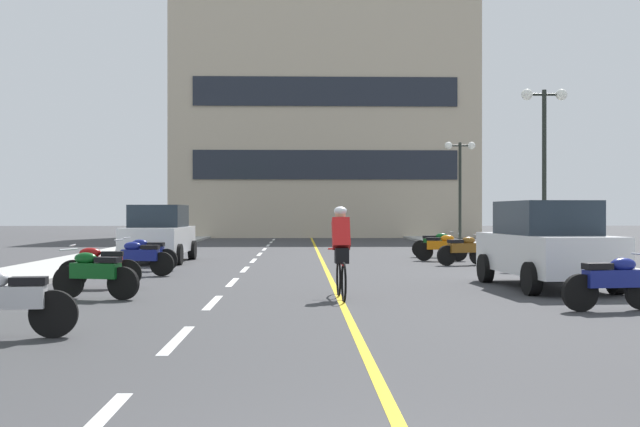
{
  "coord_description": "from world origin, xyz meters",
  "views": [
    {
      "loc": [
        -0.48,
        -3.73,
        1.57
      ],
      "look_at": [
        0.12,
        19.51,
        1.55
      ],
      "focal_mm": 43.99,
      "sensor_mm": 36.0,
      "label": 1
    }
  ],
  "objects": [
    {
      "name": "street_lamp_mid",
      "position": [
        7.26,
        20.84,
        4.03
      ],
      "size": [
        1.46,
        0.36,
        5.38
      ],
      "color": "black",
      "rests_on": "curb_right"
    },
    {
      "name": "lane_dash_3",
      "position": [
        -2.0,
        14.0,
        0.0
      ],
      "size": [
        0.14,
        2.2,
        0.01
      ],
      "primitive_type": "cube",
      "color": "silver",
      "rests_on": "ground"
    },
    {
      "name": "street_lamp_far",
      "position": [
        7.14,
        33.26,
        3.68
      ],
      "size": [
        1.46,
        0.36,
        4.83
      ],
      "color": "black",
      "rests_on": "curb_right"
    },
    {
      "name": "lane_dash_9",
      "position": [
        -2.0,
        38.0,
        0.0
      ],
      "size": [
        0.14,
        2.2,
        0.01
      ],
      "primitive_type": "cube",
      "color": "silver",
      "rests_on": "ground"
    },
    {
      "name": "parked_car_mid",
      "position": [
        -4.96,
        21.3,
        0.92
      ],
      "size": [
        1.97,
        4.22,
        1.82
      ],
      "color": "black",
      "rests_on": "ground"
    },
    {
      "name": "curb_right",
      "position": [
        7.2,
        24.0,
        0.06
      ],
      "size": [
        2.4,
        72.0,
        0.12
      ],
      "primitive_type": "cube",
      "color": "#A8A8A3",
      "rests_on": "ground"
    },
    {
      "name": "lane_dash_11",
      "position": [
        -2.0,
        46.0,
        0.0
      ],
      "size": [
        0.14,
        2.2,
        0.01
      ],
      "primitive_type": "cube",
      "color": "silver",
      "rests_on": "ground"
    },
    {
      "name": "motorcycle_4",
      "position": [
        -4.64,
        12.63,
        0.47
      ],
      "size": [
        1.7,
        0.6,
        0.92
      ],
      "color": "black",
      "rests_on": "ground"
    },
    {
      "name": "motorcycle_8",
      "position": [
        4.13,
        21.61,
        0.47
      ],
      "size": [
        1.68,
        0.64,
        0.92
      ],
      "color": "black",
      "rests_on": "ground"
    },
    {
      "name": "cyclist_rider",
      "position": [
        0.28,
        10.65,
        0.89
      ],
      "size": [
        0.42,
        1.77,
        1.71
      ],
      "color": "black",
      "rests_on": "ground"
    },
    {
      "name": "motorcycle_1",
      "position": [
        -4.13,
        6.11,
        0.47
      ],
      "size": [
        1.7,
        0.6,
        0.92
      ],
      "color": "black",
      "rests_on": "ground"
    },
    {
      "name": "lane_dash_6",
      "position": [
        -2.0,
        26.0,
        0.0
      ],
      "size": [
        0.14,
        2.2,
        0.01
      ],
      "primitive_type": "cube",
      "color": "silver",
      "rests_on": "ground"
    },
    {
      "name": "lane_dash_10",
      "position": [
        -2.0,
        42.0,
        0.0
      ],
      "size": [
        0.14,
        2.2,
        0.01
      ],
      "primitive_type": "cube",
      "color": "silver",
      "rests_on": "ground"
    },
    {
      "name": "lane_dash_2",
      "position": [
        -2.0,
        10.0,
        0.0
      ],
      "size": [
        0.14,
        2.2,
        0.01
      ],
      "primitive_type": "cube",
      "color": "silver",
      "rests_on": "ground"
    },
    {
      "name": "parked_car_near",
      "position": [
        4.67,
        12.5,
        0.92
      ],
      "size": [
        2.18,
        4.32,
        1.82
      ],
      "color": "black",
      "rests_on": "ground"
    },
    {
      "name": "curb_left",
      "position": [
        -7.2,
        24.0,
        0.06
      ],
      "size": [
        2.4,
        72.0,
        0.12
      ],
      "primitive_type": "cube",
      "color": "#A8A8A3",
      "rests_on": "ground"
    },
    {
      "name": "office_building",
      "position": [
        1.14,
        49.51,
        7.61
      ],
      "size": [
        19.63,
        9.13,
        15.22
      ],
      "color": "#BCAD93",
      "rests_on": "ground"
    },
    {
      "name": "motorcycle_2",
      "position": [
        4.53,
        8.68,
        0.47
      ],
      "size": [
        1.69,
        0.6,
        0.92
      ],
      "color": "black",
      "rests_on": "ground"
    },
    {
      "name": "lane_dash_8",
      "position": [
        -2.0,
        34.0,
        0.0
      ],
      "size": [
        0.14,
        2.2,
        0.01
      ],
      "primitive_type": "cube",
      "color": "silver",
      "rests_on": "ground"
    },
    {
      "name": "centre_line_yellow",
      "position": [
        0.25,
        24.0,
        0.0
      ],
      "size": [
        0.12,
        66.0,
        0.01
      ],
      "primitive_type": "cube",
      "color": "gold",
      "rests_on": "ground"
    },
    {
      "name": "motorcycle_7",
      "position": [
        4.43,
        19.63,
        0.47
      ],
      "size": [
        1.64,
        0.78,
        0.92
      ],
      "color": "black",
      "rests_on": "ground"
    },
    {
      "name": "ground_plane",
      "position": [
        0.0,
        21.0,
        0.0
      ],
      "size": [
        140.0,
        140.0,
        0.0
      ],
      "primitive_type": "plane",
      "color": "#38383A"
    },
    {
      "name": "motorcycle_9",
      "position": [
        4.35,
        23.79,
        0.47
      ],
      "size": [
        1.7,
        0.6,
        0.92
      ],
      "color": "black",
      "rests_on": "ground"
    },
    {
      "name": "lane_dash_5",
      "position": [
        -2.0,
        22.0,
        0.0
      ],
      "size": [
        0.14,
        2.2,
        0.01
      ],
      "primitive_type": "cube",
      "color": "silver",
      "rests_on": "ground"
    },
    {
      "name": "motorcycle_5",
      "position": [
        -4.46,
        15.84,
        0.47
      ],
      "size": [
        1.7,
        0.6,
        0.92
      ],
      "color": "black",
      "rests_on": "ground"
    },
    {
      "name": "lane_dash_7",
      "position": [
        -2.0,
        30.0,
        0.0
      ],
      "size": [
        0.14,
        2.2,
        0.01
      ],
      "primitive_type": "cube",
      "color": "silver",
      "rests_on": "ground"
    },
    {
      "name": "lane_dash_4",
      "position": [
        -2.0,
        18.0,
        0.0
      ],
      "size": [
        0.14,
        2.2,
        0.01
      ],
      "primitive_type": "cube",
      "color": "silver",
      "rests_on": "ground"
    },
    {
      "name": "motorcycle_6",
      "position": [
        -4.64,
        17.59,
        0.47
      ],
      "size": [
        1.7,
        0.6,
        0.92
      ],
      "color": "black",
      "rests_on": "ground"
    },
    {
      "name": "motorcycle_3",
      "position": [
        -4.21,
        10.6,
        0.47
      ],
      "size": [
        1.67,
        0.7,
        0.92
      ],
      "color": "black",
      "rests_on": "ground"
    },
    {
      "name": "lane_dash_1",
      "position": [
        -2.0,
        6.0,
        0.0
      ],
      "size": [
        0.14,
        2.2,
        0.01
      ],
      "primitive_type": "cube",
      "color": "silver",
      "rests_on": "ground"
    }
  ]
}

